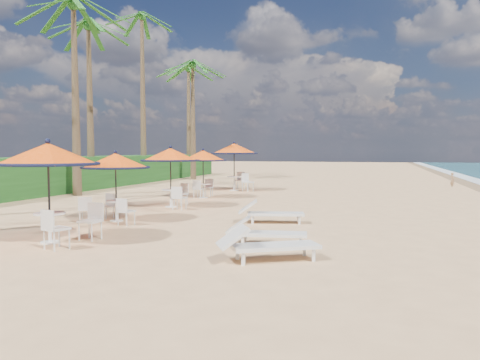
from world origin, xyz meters
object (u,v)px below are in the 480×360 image
Objects in this scene: lounger_near at (265,244)px; lounger_far at (269,212)px; station_4 at (235,153)px; station_2 at (172,160)px; station_1 at (114,169)px; station_0 at (51,163)px; lounger_mid at (264,232)px; station_3 at (203,160)px.

lounger_far is at bearing 72.42° from lounger_near.
station_4 is at bearing 98.38° from lounger_far.
station_2 is at bearing 134.25° from lounger_far.
station_1 is at bearing -91.60° from station_4.
station_0 is 1.20× the size of lounger_far.
station_0 reaches higher than station_1.
lounger_mid is (4.99, -5.93, -1.47)m from station_2.
station_4 reaches higher than station_0.
station_3 reaches higher than lounger_mid.
station_4 reaches higher than station_1.
station_2 is at bearing 96.37° from lounger_near.
station_0 is 5.12m from lounger_mid.
station_2 reaches higher than station_1.
station_0 is at bearing 146.70° from lounger_near.
lounger_mid is at bearing -70.44° from station_4.
lounger_far is at bearing 12.45° from station_1.
station_4 reaches higher than station_3.
station_1 is 3.76m from station_2.
station_0 is 0.92× the size of station_4.
station_0 is 1.19× the size of lounger_near.
station_2 reaches higher than lounger_far.
station_1 is 4.82m from lounger_far.
station_3 is 4.10m from station_4.
station_3 is 10.90m from lounger_mid.
station_2 is (0.16, 3.75, 0.21)m from station_1.
lounger_far is at bearing -54.71° from station_3.
station_1 reaches higher than lounger_far.
station_1 is (-0.42, 3.34, -0.27)m from station_0.
station_2 is 7.69m from station_4.
station_4 is (-0.10, 14.77, 0.16)m from station_0.
lounger_near is at bearing -91.72° from lounger_far.
lounger_near is 4.78m from lounger_far.
lounger_near is 1.55m from lounger_mid.
station_1 is 1.07× the size of lounger_far.
lounger_near is (5.22, -15.11, -1.67)m from station_4.
station_4 is at bearing 79.52° from lounger_near.
station_0 reaches higher than lounger_far.
station_3 is at bearing -93.76° from station_4.
lounger_far is (4.13, 4.34, -1.52)m from station_0.
station_4 is 1.31× the size of lounger_far.
lounger_far is (4.39, -2.75, -1.46)m from station_2.
station_1 is 0.92× the size of station_2.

